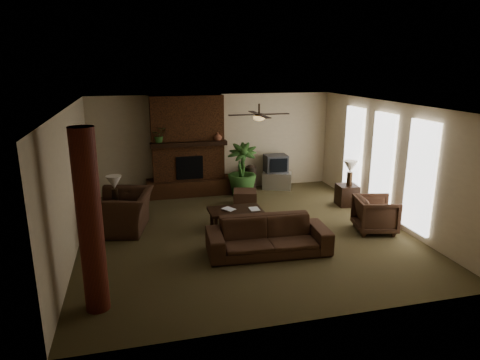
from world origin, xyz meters
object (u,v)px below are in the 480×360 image
object	(u,v)px
armchair_right	(376,213)
tv_stand	(277,180)
floor_vase	(251,176)
floor_plant	(242,181)
sofa	(268,231)
side_table_left	(115,215)
armchair_left	(123,205)
lamp_left	(114,184)
lamp_right	(350,168)
coffee_table	(235,212)
ottoman	(245,198)
side_table_right	(347,195)
log_column	(90,223)

from	to	relation	value
armchair_right	tv_stand	bearing A→B (deg)	27.73
floor_vase	floor_plant	xyz separation A→B (m)	(-0.37, -0.40, -0.02)
tv_stand	armchair_right	bearing A→B (deg)	-52.61
sofa	floor_vase	world-z (taller)	sofa
armchair_right	side_table_left	size ratio (longest dim) A/B	1.57
armchair_left	lamp_left	bearing A→B (deg)	-137.23
lamp_right	sofa	bearing A→B (deg)	-142.25
lamp_right	coffee_table	bearing A→B (deg)	-166.14
coffee_table	ottoman	size ratio (longest dim) A/B	2.00
floor_vase	sofa	bearing A→B (deg)	-101.04
tv_stand	lamp_right	world-z (taller)	lamp_right
armchair_left	lamp_left	distance (m)	0.53
ottoman	lamp_right	distance (m)	2.85
coffee_table	side_table_right	distance (m)	3.34
armchair_left	side_table_right	xyz separation A→B (m)	(5.70, 0.38, -0.32)
lamp_right	side_table_right	bearing A→B (deg)	168.06
coffee_table	floor_plant	world-z (taller)	floor_plant
side_table_right	lamp_right	size ratio (longest dim) A/B	0.85
ottoman	floor_vase	size ratio (longest dim) A/B	0.78
ottoman	side_table_right	world-z (taller)	side_table_right
tv_stand	floor_vase	xyz separation A→B (m)	(-0.80, 0.05, 0.18)
sofa	armchair_right	world-z (taller)	sofa
lamp_right	log_column	bearing A→B (deg)	-149.75
armchair_right	tv_stand	distance (m)	3.89
lamp_left	side_table_right	bearing A→B (deg)	0.89
sofa	side_table_right	distance (m)	3.73
armchair_left	lamp_left	size ratio (longest dim) A/B	2.08
sofa	ottoman	world-z (taller)	sofa
ottoman	coffee_table	bearing A→B (deg)	-112.77
coffee_table	lamp_left	size ratio (longest dim) A/B	1.85
floor_plant	lamp_left	world-z (taller)	lamp_left
coffee_table	ottoman	xyz separation A→B (m)	(0.61, 1.46, -0.17)
armchair_left	floor_vase	world-z (taller)	armchair_left
log_column	side_table_right	bearing A→B (deg)	30.47
floor_vase	floor_plant	world-z (taller)	floor_plant
armchair_right	floor_vase	world-z (taller)	armchair_right
floor_vase	lamp_right	size ratio (longest dim) A/B	1.18
log_column	lamp_left	size ratio (longest dim) A/B	4.31
floor_vase	lamp_left	size ratio (longest dim) A/B	1.18
log_column	coffee_table	world-z (taller)	log_column
armchair_left	lamp_right	xyz separation A→B (m)	(5.74, 0.37, 0.41)
armchair_left	coffee_table	bearing A→B (deg)	92.37
log_column	lamp_left	xyz separation A→B (m)	(0.20, 3.47, -0.40)
log_column	lamp_right	world-z (taller)	log_column
floor_vase	side_table_right	distance (m)	2.88
sofa	side_table_left	bearing A→B (deg)	147.20
armchair_left	tv_stand	bearing A→B (deg)	130.12
armchair_right	floor_vase	xyz separation A→B (m)	(-1.82, 3.80, -0.00)
armchair_left	side_table_left	bearing A→B (deg)	-129.93
floor_plant	side_table_left	distance (m)	3.83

